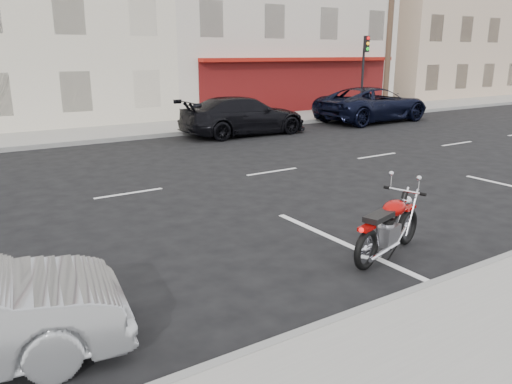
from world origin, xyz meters
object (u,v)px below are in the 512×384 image
Objects in this scene: traffic_light at (364,64)px; suv_far at (373,104)px; motorcycle at (408,218)px; utility_pole at (390,21)px; car_far at (244,116)px; fire_hydrant at (338,105)px.

suv_far is (-1.68, -2.40, -1.76)m from traffic_light.
motorcycle is at bearing 134.05° from suv_far.
utility_pole is 1.75× the size of car_far.
traffic_light reaches higher than suv_far.
utility_pole is 11.86m from car_far.
fire_hydrant is 0.14× the size of car_far.
utility_pole is at bearing 1.64° from fire_hydrant.
traffic_light is 9.34m from car_far.
fire_hydrant is 2.58m from suv_far.
motorcycle is (-12.62, -13.92, -2.10)m from traffic_light.
motorcycle is 15.90m from suv_far.
motorcycle is at bearing -128.27° from fire_hydrant.
fire_hydrant is 17.95m from motorcycle.
fire_hydrant is 0.37× the size of motorcycle.
utility_pole is at bearing 28.49° from motorcycle.
traffic_light reaches higher than motorcycle.
utility_pole reaches higher than suv_far.
utility_pole is at bearing 7.61° from traffic_light.
traffic_light is at bearing 32.15° from motorcycle.
utility_pole is 2.97m from traffic_light.
suv_far is at bearing -87.95° from car_far.
suv_far reaches higher than motorcycle.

